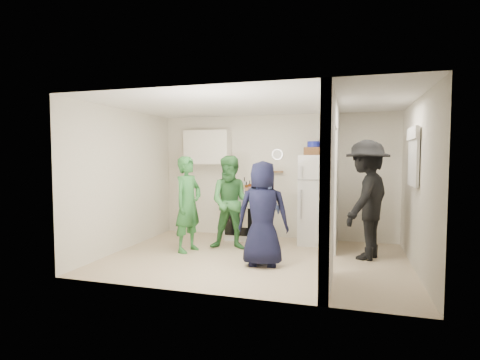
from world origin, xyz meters
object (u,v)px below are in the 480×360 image
at_px(person_green_center, 232,203).
at_px(wicker_basket, 314,151).
at_px(person_denim, 260,208).
at_px(blue_bowl, 314,144).
at_px(person_navy, 263,214).
at_px(yellow_cup_stack_top, 331,148).
at_px(person_nook, 367,200).
at_px(stove, 245,216).
at_px(person_green_left, 188,204).
at_px(fridge, 318,200).

bearing_deg(person_green_center, wicker_basket, 22.79).
xyz_separation_m(person_green_center, person_denim, (0.51, 0.06, -0.08)).
height_order(blue_bowl, person_denim, blue_bowl).
bearing_deg(person_green_center, person_navy, -59.25).
height_order(wicker_basket, yellow_cup_stack_top, yellow_cup_stack_top).
distance_m(blue_bowl, person_nook, 1.58).
bearing_deg(stove, person_navy, -66.64).
xyz_separation_m(blue_bowl, person_denim, (-0.84, -0.83, -1.13)).
bearing_deg(person_green_left, stove, -13.18).
bearing_deg(person_navy, person_denim, -81.39).
relative_size(person_green_center, person_denim, 1.11).
xyz_separation_m(person_green_left, person_nook, (2.96, 0.39, 0.13)).
xyz_separation_m(yellow_cup_stack_top, person_green_center, (-1.67, -0.74, -0.97)).
bearing_deg(yellow_cup_stack_top, person_green_left, -154.63).
distance_m(blue_bowl, person_green_center, 1.93).
bearing_deg(fridge, person_denim, -140.34).
bearing_deg(stove, person_green_left, -119.14).
relative_size(wicker_basket, blue_bowl, 1.46).
bearing_deg(person_nook, person_navy, -37.80).
relative_size(person_green_left, person_green_center, 0.99).
relative_size(person_green_left, person_denim, 1.10).
height_order(blue_bowl, person_green_left, blue_bowl).
height_order(wicker_basket, person_green_center, wicker_basket).
relative_size(person_navy, person_nook, 0.83).
distance_m(fridge, blue_bowl, 1.05).
bearing_deg(person_nook, person_denim, -69.15).
xyz_separation_m(stove, yellow_cup_stack_top, (1.66, -0.13, 1.36)).
bearing_deg(yellow_cup_stack_top, person_green_center, -156.08).
distance_m(fridge, person_green_left, 2.45).
relative_size(blue_bowl, person_nook, 0.12).
bearing_deg(person_green_left, wicker_basket, -42.12).
xyz_separation_m(stove, person_navy, (0.75, -1.73, 0.35)).
bearing_deg(fridge, person_green_left, -150.31).
distance_m(fridge, person_nook, 1.18).
relative_size(stove, blue_bowl, 3.77).
bearing_deg(person_navy, stove, -73.28).
height_order(stove, yellow_cup_stack_top, yellow_cup_stack_top).
xyz_separation_m(blue_bowl, person_green_center, (-1.35, -0.89, -1.05)).
distance_m(stove, person_denim, 1.00).
relative_size(stove, wicker_basket, 2.59).
xyz_separation_m(stove, blue_bowl, (1.34, 0.02, 1.44)).
distance_m(person_green_center, person_nook, 2.28).
xyz_separation_m(blue_bowl, person_navy, (-0.59, -1.75, -1.09)).
bearing_deg(person_denim, blue_bowl, 77.96).
distance_m(stove, person_navy, 1.92).
bearing_deg(person_navy, fridge, -118.71).
bearing_deg(yellow_cup_stack_top, blue_bowl, 154.89).
bearing_deg(fridge, person_green_center, -149.88).
height_order(yellow_cup_stack_top, person_navy, yellow_cup_stack_top).
bearing_deg(person_green_center, stove, 78.62).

